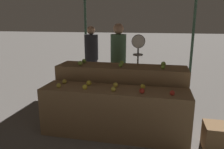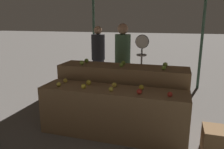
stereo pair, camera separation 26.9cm
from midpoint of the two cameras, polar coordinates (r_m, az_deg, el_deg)
The scene contains 22 objects.
ground_plane at distance 3.61m, azimuth -1.67°, elevation -15.37°, with size 60.00×60.00×0.00m, color #66605B.
display_counter_front at distance 3.45m, azimuth -1.72°, elevation -9.86°, with size 2.26×0.55×0.76m, color olive.
display_counter_back at distance 3.95m, azimuth 0.39°, elevation -4.85°, with size 2.26×0.55×1.00m, color olive.
apple_front_0 at distance 3.50m, azimuth -15.91°, elevation -2.79°, with size 0.07×0.07×0.07m, color gold.
apple_front_1 at distance 3.32m, azimuth -9.41°, elevation -3.26°, with size 0.08×0.08×0.08m, color gold.
apple_front_2 at distance 3.19m, azimuth -2.07°, elevation -3.87°, with size 0.07×0.07×0.07m, color gold.
apple_front_3 at distance 3.12m, azimuth 5.40°, elevation -4.29°, with size 0.08×0.08×0.08m, color #B72D23.
apple_front_4 at distance 3.11m, azimuth 13.10°, elevation -4.72°, with size 0.07×0.07×0.07m, color #B72D23.
apple_front_5 at distance 3.70m, azimuth -14.37°, elevation -1.82°, with size 0.07×0.07×0.07m, color yellow.
apple_front_6 at distance 3.52m, azimuth -8.23°, elevation -2.23°, with size 0.08×0.08×0.08m, color gold.
apple_front_7 at distance 3.39m, azimuth -1.33°, elevation -2.74°, with size 0.08×0.08×0.08m, color yellow.
apple_front_8 at distance 3.33m, azimuth 5.76°, elevation -3.16°, with size 0.07×0.07×0.07m, color gold.
apple_back_0 at distance 3.92m, azimuth -10.32°, elevation 2.93°, with size 0.08×0.08×0.08m, color #8EB247.
apple_back_1 at distance 3.71m, azimuth 0.17°, elevation 2.48°, with size 0.07×0.07×0.07m, color #84AD3D.
apple_back_2 at distance 3.62m, azimuth 11.12°, elevation 1.92°, with size 0.07×0.07×0.07m, color #7AA338.
apple_back_3 at distance 4.11m, azimuth -9.19°, elevation 3.48°, with size 0.08×0.08×0.08m, color #7AA338.
apple_back_4 at distance 3.91m, azimuth 0.60°, elevation 3.10°, with size 0.08×0.08×0.08m, color #7AA338.
apple_back_5 at distance 3.85m, azimuth 11.34°, elevation 2.71°, with size 0.08×0.08×0.08m, color #8EB247.
produce_scale at distance 4.45m, azimuth 5.08°, elevation 5.05°, with size 0.27×0.20×1.50m.
person_vendor_at_scale at distance 4.73m, azimuth 0.02°, elevation 4.52°, with size 0.40×0.40×1.71m.
person_customer_left at distance 5.82m, azimuth -6.72°, elevation 5.62°, with size 0.39×0.39×1.63m.
wooden_crate_side at distance 3.43m, azimuth 23.76°, elevation -14.81°, with size 0.37×0.37×0.37m, color olive.
Camera 1 is at (0.65, -3.09, 1.76)m, focal length 35.00 mm.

